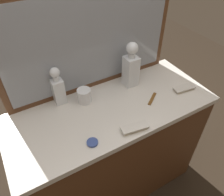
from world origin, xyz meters
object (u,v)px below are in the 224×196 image
(crystal_tumbler_front, at_px, (84,96))
(silver_brush_left, at_px, (184,88))
(silver_brush_far_left, at_px, (135,128))
(tortoiseshell_comb, at_px, (152,99))
(crystal_decanter_front, at_px, (58,89))
(crystal_decanter_far_left, at_px, (131,69))
(porcelain_dish, at_px, (92,142))

(crystal_tumbler_front, bearing_deg, silver_brush_left, -20.01)
(silver_brush_far_left, distance_m, silver_brush_left, 0.52)
(crystal_tumbler_front, bearing_deg, tortoiseshell_comb, -27.22)
(crystal_decanter_front, bearing_deg, silver_brush_left, -21.69)
(crystal_decanter_far_left, xyz_separation_m, silver_brush_left, (0.29, -0.24, -0.12))
(crystal_decanter_front, distance_m, silver_brush_left, 0.85)
(porcelain_dish, distance_m, tortoiseshell_comb, 0.52)
(silver_brush_left, distance_m, tortoiseshell_comb, 0.25)
(tortoiseshell_comb, bearing_deg, crystal_decanter_far_left, 99.93)
(crystal_decanter_far_left, height_order, crystal_tumbler_front, crystal_decanter_far_left)
(silver_brush_left, height_order, porcelain_dish, silver_brush_left)
(crystal_decanter_front, relative_size, crystal_tumbler_front, 2.75)
(crystal_decanter_front, relative_size, tortoiseshell_comb, 2.23)
(crystal_tumbler_front, distance_m, tortoiseshell_comb, 0.45)
(crystal_decanter_far_left, distance_m, silver_brush_far_left, 0.44)
(silver_brush_far_left, bearing_deg, tortoiseshell_comb, 32.23)
(crystal_decanter_far_left, bearing_deg, silver_brush_far_left, -119.91)
(crystal_decanter_front, xyz_separation_m, tortoiseshell_comb, (0.53, -0.28, -0.10))
(crystal_decanter_front, bearing_deg, silver_brush_far_left, -56.98)
(crystal_decanter_front, relative_size, porcelain_dish, 4.18)
(crystal_decanter_front, bearing_deg, crystal_decanter_far_left, -7.80)
(crystal_decanter_front, distance_m, crystal_decanter_far_left, 0.50)
(crystal_tumbler_front, bearing_deg, crystal_decanter_far_left, 1.38)
(silver_brush_left, bearing_deg, crystal_decanter_front, 158.31)
(crystal_tumbler_front, distance_m, silver_brush_far_left, 0.39)
(crystal_decanter_far_left, distance_m, tortoiseshell_comb, 0.25)
(silver_brush_left, relative_size, porcelain_dish, 2.51)
(silver_brush_left, distance_m, porcelain_dish, 0.76)
(porcelain_dish, bearing_deg, crystal_decanter_far_left, 35.90)
(crystal_decanter_front, height_order, crystal_tumbler_front, crystal_decanter_front)
(porcelain_dish, bearing_deg, crystal_tumbler_front, 72.08)
(crystal_tumbler_front, relative_size, silver_brush_far_left, 0.57)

